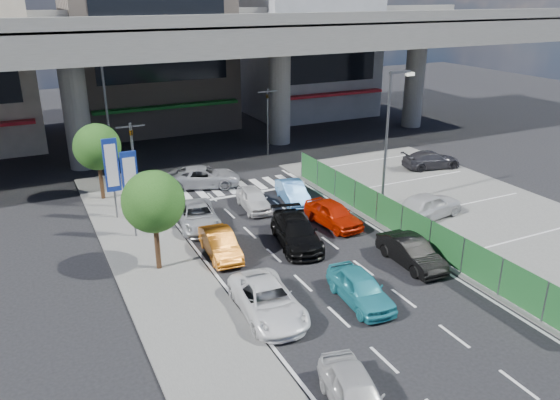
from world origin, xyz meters
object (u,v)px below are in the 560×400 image
traffic_light_right (267,105)px  wagon_silver_front_left (198,216)px  van_white_back_left (356,394)px  parked_sedan_white (428,205)px  taxi_teal_mid (360,288)px  traffic_cone (417,221)px  traffic_light_left (132,145)px  hatch_black_mid_right (411,252)px  street_lamp_right (390,128)px  sedan_white_mid_left (268,301)px  crossing_wagon_silver (203,177)px  taxi_orange_left (220,244)px  sedan_black_mid (296,232)px  tree_far (97,147)px  kei_truck_front_right (293,192)px  sedan_white_front_mid (254,199)px  taxi_orange_right (333,214)px  parked_sedan_dgrey (431,160)px  signboard_far (112,168)px  street_lamp_left (110,111)px  signboard_near (131,183)px  tree_near (153,202)px

traffic_light_right → wagon_silver_front_left: (-9.30, -10.98, -3.32)m
van_white_back_left → parked_sedan_white: parked_sedan_white is taller
taxi_teal_mid → traffic_cone: size_ratio=5.18×
traffic_light_left → wagon_silver_front_left: size_ratio=1.17×
traffic_cone → hatch_black_mid_right: bearing=-133.2°
street_lamp_right → sedan_white_mid_left: size_ratio=1.72×
sedan_white_mid_left → crossing_wagon_silver: bearing=84.9°
traffic_light_left → hatch_black_mid_right: bearing=-51.8°
hatch_black_mid_right → traffic_light_right: bearing=87.0°
traffic_light_left → taxi_orange_left: 8.82m
sedan_black_mid → traffic_light_right: bearing=82.7°
tree_far → kei_truck_front_right: (10.40, -5.36, -2.77)m
sedan_black_mid → crossing_wagon_silver: size_ratio=0.99×
traffic_light_right → sedan_white_front_mid: (-5.53, -9.95, -3.32)m
van_white_back_left → sedan_black_mid: size_ratio=0.79×
taxi_orange_right → parked_sedan_dgrey: bearing=20.3°
hatch_black_mid_right → taxi_orange_right: (-0.85, 5.61, 0.02)m
van_white_back_left → wagon_silver_front_left: 15.66m
traffic_light_right → signboard_far: (-13.10, -8.01, -0.87)m
street_lamp_right → parked_sedan_white: 4.86m
taxi_orange_left → kei_truck_front_right: size_ratio=1.01×
wagon_silver_front_left → parked_sedan_dgrey: 18.64m
street_lamp_left → sedan_white_front_mid: (6.30, -8.95, -4.16)m
traffic_light_right → street_lamp_right: size_ratio=0.65×
signboard_near → kei_truck_front_right: (9.80, 1.15, -2.45)m
van_white_back_left → taxi_orange_left: bearing=102.1°
traffic_cone → crossing_wagon_silver: bearing=125.4°
signboard_near → wagon_silver_front_left: signboard_near is taller
traffic_light_left → sedan_black_mid: 10.88m
street_lamp_right → sedan_black_mid: street_lamp_right is taller
signboard_far → taxi_orange_right: signboard_far is taller
van_white_back_left → parked_sedan_dgrey: parked_sedan_dgrey is taller
street_lamp_right → signboard_far: 15.69m
tree_near → crossing_wagon_silver: (5.58, 10.15, -2.72)m
street_lamp_right → sedan_white_front_mid: size_ratio=2.22×
traffic_cone → parked_sedan_dgrey: bearing=45.8°
street_lamp_right → taxi_orange_left: 12.00m
traffic_light_left → traffic_light_right: bearing=30.9°
taxi_teal_mid → sedan_white_mid_left: bearing=172.5°
sedan_white_mid_left → taxi_orange_right: 9.56m
street_lamp_right → wagon_silver_front_left: (-10.98, 2.02, -4.15)m
traffic_light_left → street_lamp_left: size_ratio=0.65×
tree_near → signboard_near: bearing=92.9°
sedan_black_mid → taxi_teal_mid: bearing=-79.3°
street_lamp_right → wagon_silver_front_left: street_lamp_right is taller
tree_near → taxi_teal_mid: size_ratio=1.24×
traffic_cone → taxi_orange_right: bearing=148.8°
traffic_light_left → signboard_far: size_ratio=1.11×
taxi_orange_left → sedan_white_front_mid: (3.91, 4.90, -0.01)m
traffic_light_right → parked_sedan_dgrey: size_ratio=1.23×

